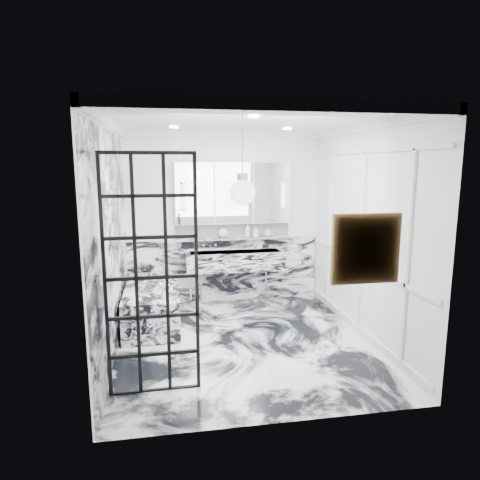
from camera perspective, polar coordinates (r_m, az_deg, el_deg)
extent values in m
plane|color=white|center=(5.73, 0.41, -13.42)|extent=(3.60, 3.60, 0.00)
plane|color=white|center=(5.28, 0.46, 15.67)|extent=(3.60, 3.60, 0.00)
plane|color=white|center=(7.09, -2.18, 2.91)|extent=(3.60, 0.00, 3.60)
plane|color=white|center=(3.61, 5.57, -4.21)|extent=(3.60, 0.00, 3.60)
plane|color=white|center=(5.29, -16.88, -0.01)|extent=(0.00, 3.60, 3.60)
plane|color=white|center=(5.83, 16.10, 0.94)|extent=(0.00, 3.60, 3.60)
cube|color=white|center=(7.23, -2.10, -4.01)|extent=(3.18, 0.05, 1.05)
cube|color=white|center=(5.30, -16.69, -0.64)|extent=(0.02, 3.56, 2.68)
cube|color=white|center=(5.84, 15.87, -0.03)|extent=(0.03, 3.40, 2.30)
imported|color=#8C5919|center=(7.09, 0.98, 1.34)|extent=(0.09, 0.09, 0.23)
imported|color=#4C4C51|center=(7.12, 2.09, 1.19)|extent=(0.09, 0.09, 0.19)
imported|color=silver|center=(7.17, 3.70, 1.07)|extent=(0.12, 0.12, 0.15)
sphere|color=white|center=(7.03, -2.27, 0.92)|extent=(0.16, 0.16, 0.16)
cylinder|color=#8C5919|center=(7.10, 1.01, 0.81)|extent=(0.04, 0.04, 0.10)
cylinder|color=silver|center=(5.68, -10.10, -7.26)|extent=(0.08, 0.08, 0.12)
cube|color=#B87712|center=(3.89, 16.46, -1.13)|extent=(0.52, 0.05, 0.52)
sphere|color=white|center=(3.87, 0.33, 6.37)|extent=(0.23, 0.23, 0.23)
cube|color=silver|center=(6.99, -0.65, -2.76)|extent=(1.60, 0.45, 0.30)
cube|color=silver|center=(7.08, -0.87, 0.21)|extent=(1.90, 0.14, 0.04)
cube|color=white|center=(7.12, -0.95, 1.37)|extent=(1.90, 0.03, 0.23)
cube|color=white|center=(7.00, -0.89, 6.28)|extent=(1.90, 0.16, 1.00)
cylinder|color=white|center=(6.82, -7.61, 5.76)|extent=(0.07, 0.07, 0.40)
cylinder|color=white|center=(7.08, 5.83, 5.95)|extent=(0.07, 0.07, 0.40)
cube|color=silver|center=(6.40, -11.59, -8.45)|extent=(0.75, 1.65, 0.55)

